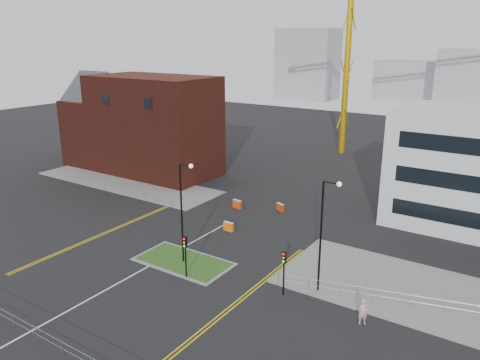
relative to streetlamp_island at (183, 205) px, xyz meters
The scene contains 24 objects.
ground 9.91m from the streetlamp_island, 105.50° to the right, with size 200.00×200.00×0.00m, color black.
pavement_left 26.80m from the streetlamp_island, 147.78° to the left, with size 28.00×8.00×0.12m, color slate.
pavement_right 21.35m from the streetlamp_island, 16.87° to the left, with size 24.00×10.00×0.12m, color slate.
island_kerb 5.38m from the streetlamp_island, behind, with size 8.60×4.60×0.08m, color slate.
grass_island 5.36m from the streetlamp_island, behind, with size 8.00×4.00×0.12m, color #23511B.
brick_building 32.20m from the streetlamp_island, 141.56° to the left, with size 24.20×10.07×14.24m.
streetlamp_island is the anchor object (origin of this frame).
streetlamp_right_near 12.17m from the streetlamp_island, ahead, with size 1.46×0.36×9.18m.
traffic_light_island 3.92m from the streetlamp_island, 48.59° to the right, with size 0.28×0.33×3.65m.
traffic_light_right 10.19m from the streetlamp_island, ahead, with size 0.28×0.33×3.65m.
railing_front 14.91m from the streetlamp_island, 99.00° to the right, with size 24.05×0.05×1.10m.
railing_left 17.22m from the streetlamp_island, 142.89° to the left, with size 6.05×0.05×1.10m.
railing_right 19.18m from the streetlamp_island, 10.84° to the left, with size 19.05×5.05×1.10m.
centre_line 8.38m from the streetlamp_island, 110.29° to the right, with size 0.15×30.00×0.01m, color silver.
yellow_left_a 12.61m from the streetlamp_island, 169.89° to the left, with size 0.12×24.00×0.01m, color gold.
yellow_left_b 12.35m from the streetlamp_island, 169.62° to the left, with size 0.12×24.00×0.01m, color gold.
yellow_right_a 9.29m from the streetlamp_island, 15.36° to the right, with size 0.12×20.00×0.01m, color gold.
yellow_right_b 9.53m from the streetlamp_island, 14.78° to the right, with size 0.12×20.00×0.01m, color gold.
skyline_a 119.82m from the streetlamp_island, 110.65° to the left, with size 18.00×12.00×22.00m, color gray.
skyline_d 132.40m from the streetlamp_island, 94.43° to the left, with size 30.00×12.00×12.00m, color gray.
pedestrian 16.81m from the streetlamp_island, ahead, with size 0.67×0.44×1.85m, color pink.
barrier_left 15.42m from the streetlamp_island, 105.52° to the left, with size 1.19×0.58×0.96m.
barrier_mid 16.76m from the streetlamp_island, 87.37° to the left, with size 1.10×0.73×0.88m.
barrier_right 9.43m from the streetlamp_island, 96.45° to the left, with size 1.12×0.41×0.93m.
Camera 1 is at (26.85, -20.51, 18.99)m, focal length 35.00 mm.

